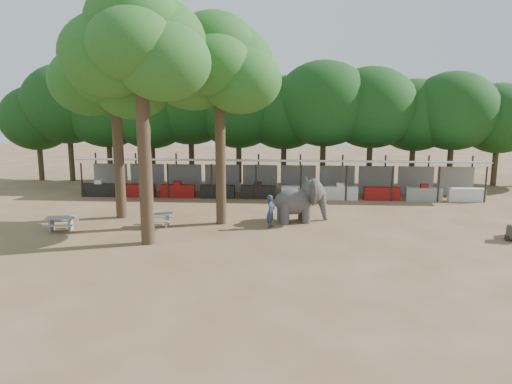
# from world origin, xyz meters

# --- Properties ---
(ground) EXTENTS (100.00, 100.00, 0.00)m
(ground) POSITION_xyz_m (0.00, 0.00, 0.00)
(ground) COLOR brown
(ground) RESTS_ON ground
(vendor_stalls) EXTENTS (28.00, 2.99, 2.80)m
(vendor_stalls) POSITION_xyz_m (-0.00, 13.84, 1.18)
(vendor_stalls) COLOR #999CA1
(vendor_stalls) RESTS_ON ground
(yard_tree_left) EXTENTS (7.10, 6.90, 11.02)m
(yard_tree_left) POSITION_xyz_m (-9.13, 7.19, 8.20)
(yard_tree_left) COLOR #332316
(yard_tree_left) RESTS_ON ground
(yard_tree_center) EXTENTS (7.10, 6.90, 12.04)m
(yard_tree_center) POSITION_xyz_m (-6.13, 2.19, 9.21)
(yard_tree_center) COLOR #332316
(yard_tree_center) RESTS_ON ground
(yard_tree_back) EXTENTS (7.10, 6.90, 11.36)m
(yard_tree_back) POSITION_xyz_m (-3.13, 6.19, 8.54)
(yard_tree_back) COLOR #332316
(yard_tree_back) RESTS_ON ground
(backdrop_trees) EXTENTS (46.46, 5.95, 8.33)m
(backdrop_trees) POSITION_xyz_m (0.00, 19.00, 5.51)
(backdrop_trees) COLOR #332316
(backdrop_trees) RESTS_ON ground
(elephant) EXTENTS (3.28, 2.40, 2.44)m
(elephant) POSITION_xyz_m (1.38, 6.70, 1.22)
(elephant) COLOR #3D3B3B
(elephant) RESTS_ON ground
(handler) EXTENTS (0.58, 0.73, 1.78)m
(handler) POSITION_xyz_m (-0.23, 5.36, 0.89)
(handler) COLOR #26384C
(handler) RESTS_ON ground
(picnic_table_near) EXTENTS (1.63, 1.50, 0.74)m
(picnic_table_near) POSITION_xyz_m (-11.20, 3.93, 0.48)
(picnic_table_near) COLOR gray
(picnic_table_near) RESTS_ON ground
(picnic_table_far) EXTENTS (1.55, 1.40, 0.76)m
(picnic_table_far) POSITION_xyz_m (-6.35, 5.07, 0.50)
(picnic_table_far) COLOR gray
(picnic_table_far) RESTS_ON ground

